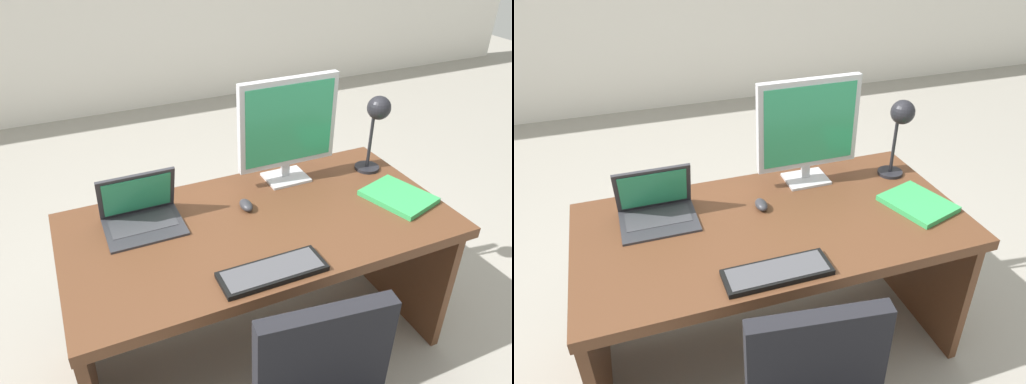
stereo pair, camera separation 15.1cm
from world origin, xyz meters
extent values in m
plane|color=gray|center=(0.00, 1.50, 0.00)|extent=(12.00, 12.00, 0.00)
cube|color=#56331E|center=(0.00, 0.00, 0.71)|extent=(1.61, 0.83, 0.05)
cube|color=#56331E|center=(-0.79, 0.00, 0.35)|extent=(0.04, 0.73, 0.69)
cube|color=#56331E|center=(0.79, 0.00, 0.35)|extent=(0.04, 0.73, 0.69)
cube|color=#56331E|center=(0.00, 0.31, 0.38)|extent=(1.42, 0.02, 0.48)
cube|color=#B7BABF|center=(0.26, 0.28, 0.74)|extent=(0.20, 0.16, 0.01)
cube|color=#B7BABF|center=(0.26, 0.29, 0.79)|extent=(0.04, 0.02, 0.07)
cube|color=#B7BABF|center=(0.26, 0.28, 1.03)|extent=(0.48, 0.04, 0.42)
cube|color=#2D9966|center=(0.26, 0.26, 1.03)|extent=(0.43, 0.00, 0.37)
cube|color=#2D2D33|center=(-0.45, 0.15, 0.74)|extent=(0.31, 0.25, 0.01)
cube|color=#38383D|center=(-0.45, 0.17, 0.75)|extent=(0.27, 0.14, 0.00)
cube|color=#2D2D33|center=(-0.45, 0.23, 0.86)|extent=(0.31, 0.10, 0.22)
cube|color=#2D9966|center=(-0.45, 0.22, 0.86)|extent=(0.28, 0.08, 0.18)
cube|color=black|center=(-0.10, -0.32, 0.75)|extent=(0.39, 0.14, 0.02)
cube|color=#47474C|center=(-0.10, -0.32, 0.76)|extent=(0.36, 0.12, 0.00)
ellipsoid|color=#2D2D33|center=(-0.02, 0.11, 0.76)|extent=(0.05, 0.09, 0.04)
cylinder|color=black|center=(0.67, 0.20, 0.75)|extent=(0.12, 0.12, 0.01)
cylinder|color=black|center=(0.67, 0.20, 0.89)|extent=(0.02, 0.02, 0.28)
sphere|color=black|center=(0.67, 0.17, 1.07)|extent=(0.11, 0.11, 0.11)
cube|color=green|center=(0.64, -0.09, 0.75)|extent=(0.30, 0.34, 0.02)
cube|color=black|center=(-0.10, -0.68, 0.68)|extent=(0.44, 0.12, 0.41)
camera|label=1|loc=(-0.69, -1.51, 1.90)|focal=33.95mm
camera|label=2|loc=(-0.55, -1.56, 1.90)|focal=33.95mm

